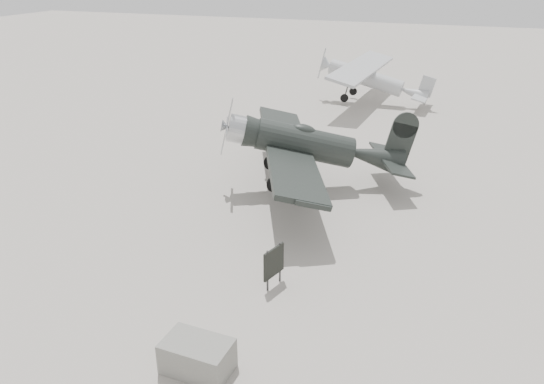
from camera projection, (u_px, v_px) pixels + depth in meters
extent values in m
plane|color=gray|center=(299.00, 258.00, 19.42)|extent=(160.00, 160.00, 0.00)
cylinder|color=black|center=(305.00, 144.00, 24.49)|extent=(4.71, 3.11, 1.44)
cone|color=black|center=(377.00, 142.00, 24.66)|extent=(2.98, 2.28, 1.33)
cylinder|color=#B1B4B6|center=(237.00, 146.00, 24.31)|extent=(1.35, 1.53, 1.27)
cone|color=#B1B4B6|center=(224.00, 146.00, 24.28)|extent=(0.56, 0.67, 0.57)
cube|color=#B1B4B6|center=(225.00, 146.00, 24.28)|extent=(0.13, 0.19, 2.67)
ellipsoid|color=black|center=(301.00, 131.00, 24.22)|extent=(1.31, 1.09, 0.47)
cube|color=black|center=(289.00, 152.00, 24.59)|extent=(6.87, 12.15, 0.23)
cube|color=black|center=(394.00, 140.00, 24.68)|extent=(2.75, 4.40, 0.10)
cube|color=black|center=(399.00, 122.00, 24.34)|extent=(1.17, 0.58, 1.85)
cylinder|color=black|center=(282.00, 192.00, 23.87)|extent=(0.71, 0.43, 0.70)
cylinder|color=black|center=(278.00, 169.00, 26.40)|extent=(0.71, 0.43, 0.70)
cylinder|color=#333333|center=(283.00, 178.00, 23.59)|extent=(0.15, 0.15, 1.44)
cylinder|color=#333333|center=(278.00, 156.00, 26.12)|extent=(0.15, 0.15, 1.44)
cylinder|color=black|center=(399.00, 150.00, 24.90)|extent=(0.24, 0.17, 0.23)
cylinder|color=#AAAEAF|center=(366.00, 78.00, 39.52)|extent=(5.69, 1.57, 1.19)
cone|color=#AAAEAF|center=(417.00, 82.00, 38.12)|extent=(2.02, 1.21, 1.08)
cone|color=#AAAEAF|center=(326.00, 74.00, 40.67)|extent=(0.72, 1.17, 1.12)
cube|color=#AAAEAF|center=(320.00, 74.00, 40.83)|extent=(0.06, 0.15, 2.38)
cube|color=#AAAEAF|center=(361.00, 68.00, 39.41)|extent=(2.86, 12.01, 0.19)
cube|color=#AAAEAF|center=(425.00, 82.00, 37.90)|extent=(1.22, 3.73, 0.09)
cube|color=#AAAEAF|center=(428.00, 72.00, 37.57)|extent=(0.98, 0.15, 1.41)
cylinder|color=black|center=(349.00, 102.00, 39.50)|extent=(0.61, 0.19, 0.61)
cylinder|color=black|center=(357.00, 95.00, 41.49)|extent=(0.61, 0.19, 0.61)
cylinder|color=#333333|center=(349.00, 93.00, 39.25)|extent=(0.10, 0.10, 1.30)
cylinder|color=#333333|center=(358.00, 87.00, 41.25)|extent=(0.10, 0.10, 1.30)
cylinder|color=black|center=(427.00, 87.00, 37.97)|extent=(0.20, 0.09, 0.19)
cube|color=slate|center=(197.00, 356.00, 13.95)|extent=(1.86, 1.21, 0.90)
cylinder|color=#333333|center=(267.00, 271.00, 17.22)|extent=(0.09, 0.09, 1.49)
cylinder|color=#333333|center=(280.00, 262.00, 17.73)|extent=(0.09, 0.09, 1.49)
cube|color=black|center=(274.00, 262.00, 17.41)|extent=(0.37, 1.01, 1.03)
cube|color=beige|center=(273.00, 260.00, 17.40)|extent=(0.25, 0.77, 0.21)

